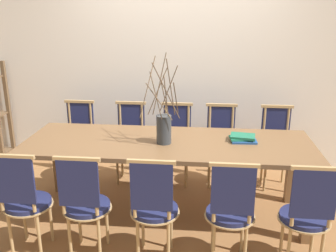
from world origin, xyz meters
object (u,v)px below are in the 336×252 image
dining_table (168,151)px  chair_far_center (176,141)px  chair_near_center (154,206)px  vase_centerpiece (164,127)px  book_stack (243,138)px

dining_table → chair_far_center: (0.02, 0.72, -0.17)m
chair_near_center → vase_centerpiece: vase_centerpiece is taller
dining_table → book_stack: book_stack is taller
chair_far_center → book_stack: bearing=136.1°
chair_far_center → chair_near_center: bearing=87.7°
chair_near_center → book_stack: (0.72, 0.81, 0.29)m
book_stack → chair_far_center: bearing=136.1°
dining_table → chair_far_center: bearing=88.2°
chair_far_center → vase_centerpiece: vase_centerpiece is taller
chair_near_center → book_stack: chair_near_center is taller
dining_table → chair_near_center: chair_near_center is taller
chair_near_center → vase_centerpiece: (0.00, 0.68, 0.41)m
vase_centerpiece → dining_table: bearing=53.0°
chair_near_center → chair_far_center: 1.45m
chair_far_center → book_stack: size_ratio=3.58×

